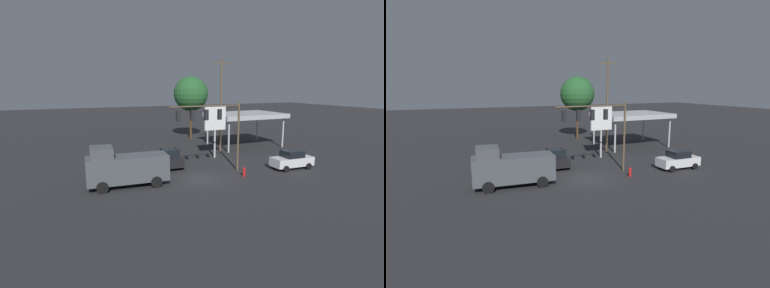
# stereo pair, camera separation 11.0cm
# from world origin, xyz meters

# --- Properties ---
(ground_plane) EXTENTS (200.00, 200.00, 0.00)m
(ground_plane) POSITION_xyz_m (0.00, 0.00, 0.00)
(ground_plane) COLOR #262628
(traffic_signal_assembly) EXTENTS (7.37, 0.43, 6.93)m
(traffic_signal_assembly) POSITION_xyz_m (-1.75, -1.19, 5.25)
(traffic_signal_assembly) COLOR brown
(traffic_signal_assembly) RESTS_ON ground
(utility_pole) EXTENTS (2.40, 0.26, 11.84)m
(utility_pole) POSITION_xyz_m (-7.54, -9.82, 6.22)
(utility_pole) COLOR brown
(utility_pole) RESTS_ON ground
(gas_station_canopy) EXTENTS (9.97, 7.28, 4.72)m
(gas_station_canopy) POSITION_xyz_m (-12.56, -11.80, 4.37)
(gas_station_canopy) COLOR #B2B7BC
(gas_station_canopy) RESTS_ON ground
(price_sign) EXTENTS (2.71, 0.27, 6.15)m
(price_sign) POSITION_xyz_m (-5.22, -7.07, 4.49)
(price_sign) COLOR #B7B7BC
(price_sign) RESTS_ON ground
(sedan_far) EXTENTS (4.46, 2.19, 1.93)m
(sedan_far) POSITION_xyz_m (-10.26, 0.51, 0.95)
(sedan_far) COLOR silver
(sedan_far) RESTS_ON ground
(sedan_waiting) EXTENTS (2.22, 4.48, 1.93)m
(sedan_waiting) POSITION_xyz_m (1.08, -5.41, 0.95)
(sedan_waiting) COLOR black
(sedan_waiting) RESTS_ON ground
(delivery_truck) EXTENTS (6.95, 2.96, 3.58)m
(delivery_truck) POSITION_xyz_m (6.70, -0.80, 1.69)
(delivery_truck) COLOR #474C51
(delivery_truck) RESTS_ON ground
(street_tree) EXTENTS (5.45, 5.45, 10.00)m
(street_tree) POSITION_xyz_m (-7.75, -19.93, 7.26)
(street_tree) COLOR #4C331E
(street_tree) RESTS_ON ground
(fire_hydrant) EXTENTS (0.24, 0.24, 0.88)m
(fire_hydrant) POSITION_xyz_m (-4.16, 0.87, 0.44)
(fire_hydrant) COLOR red
(fire_hydrant) RESTS_ON ground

